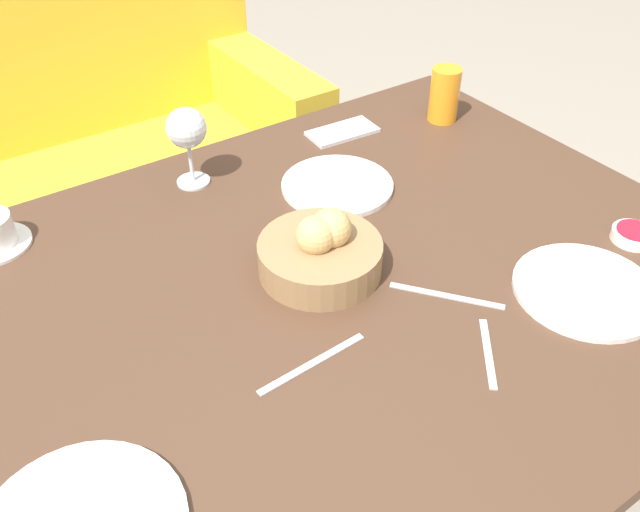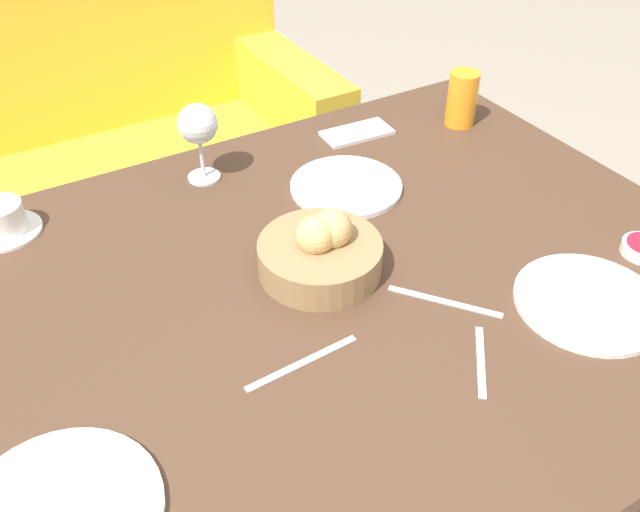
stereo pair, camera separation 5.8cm
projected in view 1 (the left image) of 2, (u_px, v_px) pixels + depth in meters
The scene contains 12 objects.
dining_table at pixel (305, 331), 1.11m from camera, with size 1.43×1.02×0.71m.
couch at pixel (48, 205), 1.94m from camera, with size 1.48×0.70×0.89m.
bread_basket at pixel (321, 252), 1.08m from camera, with size 0.20×0.20×0.11m.
plate_near_right at pixel (586, 290), 1.06m from camera, with size 0.23×0.23×0.01m.
plate_far_center at pixel (337, 185), 1.30m from camera, with size 0.21×0.21×0.01m.
juice_glass at pixel (444, 95), 1.48m from camera, with size 0.06×0.06×0.12m.
wine_glass at pixel (185, 131), 1.24m from camera, with size 0.08×0.08×0.16m.
jam_bowl_berry at pixel (634, 235), 1.16m from camera, with size 0.07×0.07×0.02m.
fork_silver at pixel (446, 296), 1.05m from camera, with size 0.12×0.15×0.00m.
knife_silver at pixel (312, 364), 0.94m from camera, with size 0.18×0.02×0.00m.
spoon_coffee at pixel (488, 353), 0.96m from camera, with size 0.09×0.11×0.00m.
cell_phone at pixel (342, 132), 1.46m from camera, with size 0.15×0.08×0.01m.
Camera 1 is at (-0.43, -0.67, 1.42)m, focal length 38.00 mm.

